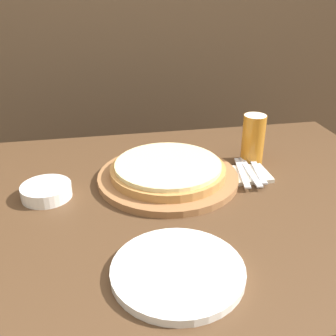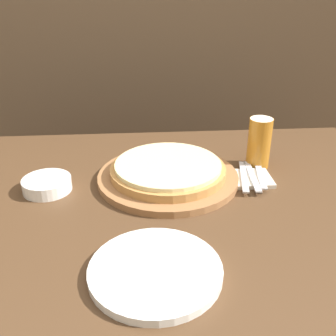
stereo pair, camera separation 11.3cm
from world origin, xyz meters
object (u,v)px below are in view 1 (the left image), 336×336
(pizza_on_board, at_px, (168,173))
(dinner_knife, at_px, (250,172))
(fork, at_px, (242,172))
(spoon, at_px, (258,171))
(beer_glass, at_px, (253,137))
(dinner_plate, at_px, (178,271))
(side_bowl, at_px, (46,191))

(pizza_on_board, bearing_deg, dinner_knife, -4.47)
(fork, distance_m, dinner_knife, 0.03)
(dinner_knife, height_order, spoon, same)
(beer_glass, height_order, dinner_plate, beer_glass)
(side_bowl, relative_size, dinner_knife, 0.70)
(pizza_on_board, relative_size, dinner_plate, 1.51)
(beer_glass, bearing_deg, spoon, -99.61)
(pizza_on_board, relative_size, side_bowl, 3.04)
(spoon, bearing_deg, fork, 180.00)
(dinner_plate, bearing_deg, dinner_knife, 51.66)
(spoon, bearing_deg, dinner_knife, -180.00)
(dinner_plate, relative_size, spoon, 1.66)
(dinner_plate, relative_size, fork, 1.42)
(side_bowl, xyz_separation_m, dinner_knife, (0.59, 0.01, -0.00))
(pizza_on_board, xyz_separation_m, dinner_knife, (0.25, -0.02, -0.01))
(pizza_on_board, distance_m, dinner_knife, 0.25)
(beer_glass, xyz_separation_m, dinner_knife, (-0.04, -0.10, -0.07))
(beer_glass, height_order, side_bowl, beer_glass)
(pizza_on_board, distance_m, dinner_plate, 0.40)
(beer_glass, bearing_deg, side_bowl, -170.07)
(pizza_on_board, height_order, side_bowl, pizza_on_board)
(fork, relative_size, spoon, 1.17)
(side_bowl, bearing_deg, dinner_plate, -52.08)
(beer_glass, bearing_deg, fork, -124.76)
(dinner_plate, xyz_separation_m, spoon, (0.33, 0.38, 0.01))
(spoon, bearing_deg, beer_glass, 80.39)
(pizza_on_board, distance_m, spoon, 0.27)
(pizza_on_board, distance_m, side_bowl, 0.34)
(dinner_plate, bearing_deg, fork, 54.05)
(side_bowl, relative_size, spoon, 0.82)
(pizza_on_board, distance_m, fork, 0.22)
(pizza_on_board, bearing_deg, side_bowl, -174.35)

